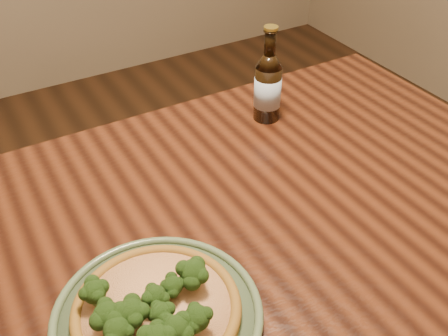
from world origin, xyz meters
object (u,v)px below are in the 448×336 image
table (184,280)px  beer_bottle (268,86)px  pizza (156,310)px  plate (157,315)px

table → beer_bottle: beer_bottle is taller
pizza → beer_bottle: beer_bottle is taller
plate → pizza: pizza is taller
plate → pizza: bearing=-127.6°
table → plate: plate is taller
plate → pizza: (-0.00, -0.00, 0.02)m
pizza → beer_bottle: size_ratio=1.12×
table → plate: (-0.10, -0.12, 0.10)m
pizza → table: bearing=50.1°
table → beer_bottle: size_ratio=6.90×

